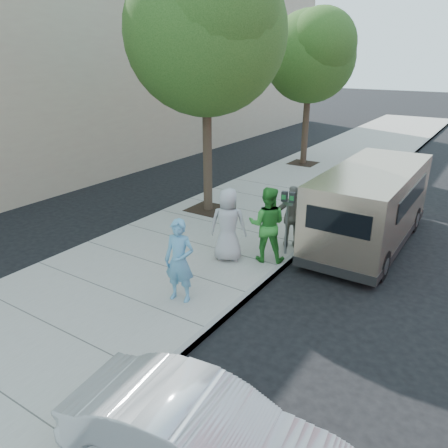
{
  "coord_description": "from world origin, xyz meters",
  "views": [
    {
      "loc": [
        5.39,
        -8.48,
        4.82
      ],
      "look_at": [
        0.18,
        -0.48,
        1.1
      ],
      "focal_mm": 35.0,
      "sensor_mm": 36.0,
      "label": 1
    }
  ],
  "objects_px": {
    "parking_meter": "(288,210)",
    "person_green_shirt": "(267,224)",
    "van": "(371,204)",
    "person_officer": "(179,261)",
    "tree_near": "(207,26)",
    "tree_far": "(311,53)",
    "person_striped_polo": "(293,217)",
    "person_gray_shirt": "(228,225)",
    "sedan": "(203,441)"
  },
  "relations": [
    {
      "from": "parking_meter",
      "to": "person_green_shirt",
      "type": "distance_m",
      "value": 0.68
    },
    {
      "from": "van",
      "to": "person_officer",
      "type": "xyz_separation_m",
      "value": [
        -2.28,
        -5.25,
        -0.1
      ]
    },
    {
      "from": "tree_near",
      "to": "person_officer",
      "type": "bearing_deg",
      "value": -61.18
    },
    {
      "from": "tree_far",
      "to": "person_officer",
      "type": "xyz_separation_m",
      "value": [
        2.67,
        -12.46,
        -3.87
      ]
    },
    {
      "from": "person_striped_polo",
      "to": "tree_near",
      "type": "bearing_deg",
      "value": -46.03
    },
    {
      "from": "person_officer",
      "to": "person_green_shirt",
      "type": "bearing_deg",
      "value": 64.87
    },
    {
      "from": "person_gray_shirt",
      "to": "person_striped_polo",
      "type": "xyz_separation_m",
      "value": [
        0.98,
        1.5,
        -0.08
      ]
    },
    {
      "from": "van",
      "to": "person_gray_shirt",
      "type": "relative_size",
      "value": 3.19
    },
    {
      "from": "person_green_shirt",
      "to": "parking_meter",
      "type": "bearing_deg",
      "value": -134.04
    },
    {
      "from": "person_green_shirt",
      "to": "van",
      "type": "bearing_deg",
      "value": -144.08
    },
    {
      "from": "tree_near",
      "to": "person_gray_shirt",
      "type": "distance_m",
      "value": 5.82
    },
    {
      "from": "sedan",
      "to": "person_striped_polo",
      "type": "xyz_separation_m",
      "value": [
        -1.89,
        6.54,
        0.38
      ]
    },
    {
      "from": "tree_near",
      "to": "sedan",
      "type": "bearing_deg",
      "value": -55.58
    },
    {
      "from": "tree_far",
      "to": "person_green_shirt",
      "type": "xyz_separation_m",
      "value": [
        3.26,
        -9.88,
        -3.82
      ]
    },
    {
      "from": "tree_near",
      "to": "person_striped_polo",
      "type": "bearing_deg",
      "value": -19.91
    },
    {
      "from": "tree_near",
      "to": "tree_far",
      "type": "bearing_deg",
      "value": 90.0
    },
    {
      "from": "person_green_shirt",
      "to": "sedan",
      "type": "bearing_deg",
      "value": 88.68
    },
    {
      "from": "person_green_shirt",
      "to": "person_gray_shirt",
      "type": "height_order",
      "value": "person_green_shirt"
    },
    {
      "from": "person_officer",
      "to": "tree_far",
      "type": "bearing_deg",
      "value": 89.94
    },
    {
      "from": "tree_near",
      "to": "person_striped_polo",
      "type": "distance_m",
      "value": 5.87
    },
    {
      "from": "sedan",
      "to": "tree_far",
      "type": "bearing_deg",
      "value": 12.07
    },
    {
      "from": "parking_meter",
      "to": "van",
      "type": "distance_m",
      "value": 2.55
    },
    {
      "from": "tree_near",
      "to": "person_officer",
      "type": "distance_m",
      "value": 7.16
    },
    {
      "from": "person_striped_polo",
      "to": "person_green_shirt",
      "type": "bearing_deg",
      "value": 53.49
    },
    {
      "from": "parking_meter",
      "to": "person_officer",
      "type": "relative_size",
      "value": 0.93
    },
    {
      "from": "tree_far",
      "to": "person_officer",
      "type": "bearing_deg",
      "value": -77.89
    },
    {
      "from": "parking_meter",
      "to": "sedan",
      "type": "distance_m",
      "value": 6.41
    },
    {
      "from": "parking_meter",
      "to": "tree_far",
      "type": "bearing_deg",
      "value": 102.02
    },
    {
      "from": "tree_far",
      "to": "person_gray_shirt",
      "type": "distance_m",
      "value": 11.31
    },
    {
      "from": "parking_meter",
      "to": "person_striped_polo",
      "type": "relative_size",
      "value": 0.98
    },
    {
      "from": "sedan",
      "to": "person_officer",
      "type": "distance_m",
      "value": 3.99
    },
    {
      "from": "person_officer",
      "to": "person_gray_shirt",
      "type": "relative_size",
      "value": 0.96
    },
    {
      "from": "van",
      "to": "person_gray_shirt",
      "type": "xyz_separation_m",
      "value": [
        -2.48,
        -3.14,
        -0.07
      ]
    },
    {
      "from": "tree_near",
      "to": "person_striped_polo",
      "type": "relative_size",
      "value": 4.6
    },
    {
      "from": "person_officer",
      "to": "person_gray_shirt",
      "type": "distance_m",
      "value": 2.12
    },
    {
      "from": "person_gray_shirt",
      "to": "van",
      "type": "bearing_deg",
      "value": -151.93
    },
    {
      "from": "person_gray_shirt",
      "to": "parking_meter",
      "type": "bearing_deg",
      "value": -158.16
    },
    {
      "from": "parking_meter",
      "to": "person_green_shirt",
      "type": "height_order",
      "value": "person_green_shirt"
    },
    {
      "from": "person_officer",
      "to": "sedan",
      "type": "bearing_deg",
      "value": -59.9
    },
    {
      "from": "tree_far",
      "to": "parking_meter",
      "type": "distance_m",
      "value": 10.55
    },
    {
      "from": "sedan",
      "to": "person_striped_polo",
      "type": "distance_m",
      "value": 6.82
    },
    {
      "from": "sedan",
      "to": "person_officer",
      "type": "height_order",
      "value": "person_officer"
    },
    {
      "from": "person_gray_shirt",
      "to": "tree_far",
      "type": "bearing_deg",
      "value": -100.27
    },
    {
      "from": "sedan",
      "to": "person_gray_shirt",
      "type": "bearing_deg",
      "value": 22.58
    },
    {
      "from": "person_officer",
      "to": "person_green_shirt",
      "type": "relative_size",
      "value": 0.94
    },
    {
      "from": "van",
      "to": "person_gray_shirt",
      "type": "height_order",
      "value": "van"
    },
    {
      "from": "person_green_shirt",
      "to": "person_officer",
      "type": "bearing_deg",
      "value": 55.07
    },
    {
      "from": "tree_far",
      "to": "person_gray_shirt",
      "type": "xyz_separation_m",
      "value": [
        2.47,
        -10.35,
        -3.84
      ]
    },
    {
      "from": "tree_near",
      "to": "van",
      "type": "height_order",
      "value": "tree_near"
    },
    {
      "from": "van",
      "to": "tree_near",
      "type": "bearing_deg",
      "value": -175.37
    }
  ]
}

